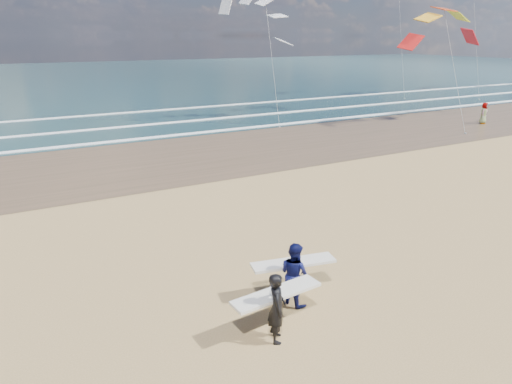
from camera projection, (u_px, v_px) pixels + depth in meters
wet_sand_strip at (393, 127)px, 33.81m from camera, size 220.00×12.00×0.01m
ocean at (167, 75)px, 78.77m from camera, size 220.00×100.00×0.02m
foam_breakers at (314, 109)px, 42.20m from camera, size 220.00×11.70×0.05m
surfer_near at (277, 305)px, 10.01m from camera, size 2.24×1.06×1.65m
surfer_far at (294, 272)px, 11.41m from camera, size 2.26×1.29×1.65m
beachgoer_0 at (484, 113)px, 35.01m from camera, size 0.92×0.77×1.62m
kite_0 at (450, 45)px, 32.30m from camera, size 7.29×4.90×9.66m
kite_1 at (270, 42)px, 34.42m from camera, size 6.67×4.83×10.26m
kite_2 at (475, 16)px, 48.03m from camera, size 6.68×4.83×14.61m
kite_5 at (400, 23)px, 48.66m from camera, size 4.94×4.64×14.86m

